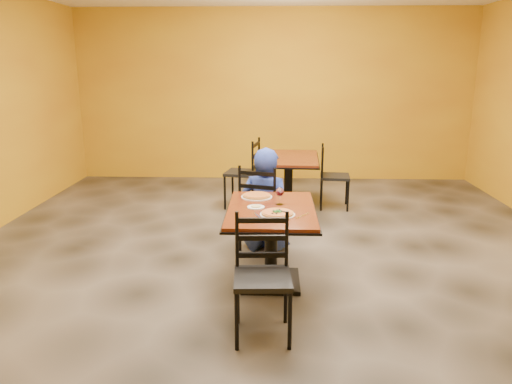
{
  "coord_description": "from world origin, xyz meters",
  "views": [
    {
      "loc": [
        0.02,
        -4.84,
        2.04
      ],
      "look_at": [
        -0.15,
        -0.3,
        0.85
      ],
      "focal_mm": 34.33,
      "sensor_mm": 36.0,
      "label": 1
    }
  ],
  "objects_px": {
    "chair_main_near": "(263,279)",
    "plate_far": "(257,197)",
    "pizza_main": "(277,213)",
    "chair_second_left": "(242,173)",
    "pizza_far": "(257,195)",
    "diner": "(266,199)",
    "table_second": "(288,170)",
    "chair_main_far": "(263,206)",
    "chair_second_right": "(335,177)",
    "plate_main": "(277,215)",
    "table_main": "(271,228)",
    "wine_glass": "(280,195)",
    "side_plate": "(256,207)"
  },
  "relations": [
    {
      "from": "chair_second_right",
      "to": "wine_glass",
      "type": "distance_m",
      "value": 2.64
    },
    {
      "from": "chair_main_far",
      "to": "pizza_main",
      "type": "xyz_separation_m",
      "value": [
        0.16,
        -1.18,
        0.28
      ]
    },
    {
      "from": "pizza_main",
      "to": "wine_glass",
      "type": "distance_m",
      "value": 0.35
    },
    {
      "from": "chair_main_near",
      "to": "wine_glass",
      "type": "relative_size",
      "value": 5.26
    },
    {
      "from": "diner",
      "to": "table_second",
      "type": "bearing_deg",
      "value": -83.31
    },
    {
      "from": "plate_main",
      "to": "chair_second_right",
      "type": "bearing_deg",
      "value": 73.31
    },
    {
      "from": "chair_main_far",
      "to": "chair_second_left",
      "type": "bearing_deg",
      "value": -60.88
    },
    {
      "from": "chair_second_right",
      "to": "table_second",
      "type": "bearing_deg",
      "value": 94.71
    },
    {
      "from": "chair_main_near",
      "to": "pizza_main",
      "type": "xyz_separation_m",
      "value": [
        0.11,
        0.73,
        0.3
      ]
    },
    {
      "from": "chair_main_far",
      "to": "pizza_far",
      "type": "bearing_deg",
      "value": 102.78
    },
    {
      "from": "table_main",
      "to": "pizza_main",
      "type": "relative_size",
      "value": 4.33
    },
    {
      "from": "chair_main_near",
      "to": "diner",
      "type": "relative_size",
      "value": 0.81
    },
    {
      "from": "chair_second_left",
      "to": "wine_glass",
      "type": "distance_m",
      "value": 2.56
    },
    {
      "from": "chair_second_left",
      "to": "plate_main",
      "type": "distance_m",
      "value": 2.88
    },
    {
      "from": "chair_main_far",
      "to": "pizza_main",
      "type": "relative_size",
      "value": 3.45
    },
    {
      "from": "table_main",
      "to": "side_plate",
      "type": "height_order",
      "value": "side_plate"
    },
    {
      "from": "table_second",
      "to": "chair_second_right",
      "type": "xyz_separation_m",
      "value": [
        0.67,
        0.0,
        -0.1
      ]
    },
    {
      "from": "diner",
      "to": "pizza_main",
      "type": "bearing_deg",
      "value": 113.12
    },
    {
      "from": "chair_main_near",
      "to": "plate_far",
      "type": "bearing_deg",
      "value": 90.78
    },
    {
      "from": "pizza_far",
      "to": "chair_second_left",
      "type": "bearing_deg",
      "value": 97.51
    },
    {
      "from": "pizza_main",
      "to": "chair_second_left",
      "type": "bearing_deg",
      "value": 100.04
    },
    {
      "from": "pizza_main",
      "to": "diner",
      "type": "bearing_deg",
      "value": 96.24
    },
    {
      "from": "table_main",
      "to": "table_second",
      "type": "bearing_deg",
      "value": 84.98
    },
    {
      "from": "table_second",
      "to": "chair_second_right",
      "type": "bearing_deg",
      "value": 0.0
    },
    {
      "from": "table_main",
      "to": "wine_glass",
      "type": "bearing_deg",
      "value": 57.6
    },
    {
      "from": "plate_far",
      "to": "pizza_far",
      "type": "relative_size",
      "value": 1.11
    },
    {
      "from": "table_main",
      "to": "pizza_main",
      "type": "bearing_deg",
      "value": -75.6
    },
    {
      "from": "chair_second_right",
      "to": "pizza_far",
      "type": "relative_size",
      "value": 3.28
    },
    {
      "from": "table_second",
      "to": "chair_main_near",
      "type": "relative_size",
      "value": 1.39
    },
    {
      "from": "pizza_main",
      "to": "chair_main_far",
      "type": "bearing_deg",
      "value": 97.62
    },
    {
      "from": "plate_main",
      "to": "plate_far",
      "type": "xyz_separation_m",
      "value": [
        -0.21,
        0.59,
        0.0
      ]
    },
    {
      "from": "chair_main_far",
      "to": "chair_main_near",
      "type": "bearing_deg",
      "value": 108.74
    },
    {
      "from": "table_main",
      "to": "chair_main_near",
      "type": "relative_size",
      "value": 1.3
    },
    {
      "from": "table_second",
      "to": "chair_second_right",
      "type": "relative_size",
      "value": 1.43
    },
    {
      "from": "chair_second_left",
      "to": "pizza_main",
      "type": "bearing_deg",
      "value": 20.94
    },
    {
      "from": "table_second",
      "to": "plate_main",
      "type": "height_order",
      "value": "plate_main"
    },
    {
      "from": "table_second",
      "to": "pizza_far",
      "type": "height_order",
      "value": "pizza_far"
    },
    {
      "from": "plate_main",
      "to": "pizza_main",
      "type": "relative_size",
      "value": 1.09
    },
    {
      "from": "plate_far",
      "to": "pizza_main",
      "type": "bearing_deg",
      "value": -70.74
    },
    {
      "from": "diner",
      "to": "chair_second_right",
      "type": "bearing_deg",
      "value": -103.39
    },
    {
      "from": "plate_main",
      "to": "wine_glass",
      "type": "relative_size",
      "value": 1.72
    },
    {
      "from": "chair_main_far",
      "to": "chair_second_right",
      "type": "xyz_separation_m",
      "value": [
        1.0,
        1.64,
        -0.03
      ]
    },
    {
      "from": "diner",
      "to": "chair_main_far",
      "type": "bearing_deg",
      "value": -18.83
    },
    {
      "from": "plate_far",
      "to": "pizza_far",
      "type": "distance_m",
      "value": 0.02
    },
    {
      "from": "table_main",
      "to": "wine_glass",
      "type": "xyz_separation_m",
      "value": [
        0.08,
        0.12,
        0.28
      ]
    },
    {
      "from": "chair_second_left",
      "to": "pizza_far",
      "type": "relative_size",
      "value": 3.6
    },
    {
      "from": "table_main",
      "to": "chair_main_near",
      "type": "bearing_deg",
      "value": -93.37
    },
    {
      "from": "wine_glass",
      "to": "chair_main_far",
      "type": "bearing_deg",
      "value": 102.12
    },
    {
      "from": "table_main",
      "to": "table_second",
      "type": "xyz_separation_m",
      "value": [
        0.23,
        2.61,
        0.0
      ]
    },
    {
      "from": "table_main",
      "to": "diner",
      "type": "relative_size",
      "value": 1.06
    }
  ]
}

